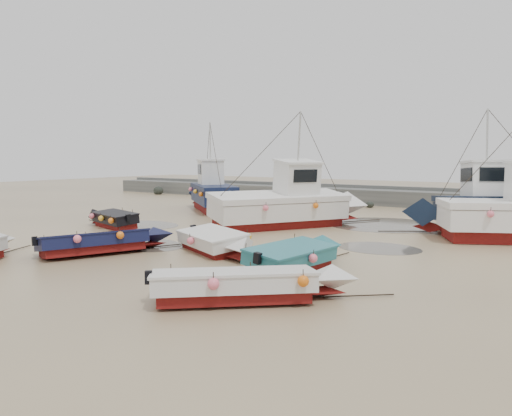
% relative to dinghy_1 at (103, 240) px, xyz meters
% --- Properties ---
extents(ground, '(120.00, 120.00, 0.00)m').
position_rel_dinghy_1_xyz_m(ground, '(3.04, 3.30, -0.54)').
color(ground, tan).
rests_on(ground, ground).
extents(seawall, '(60.00, 4.92, 1.50)m').
position_rel_dinghy_1_xyz_m(seawall, '(3.09, 25.29, 0.09)').
color(seawall, slate).
rests_on(seawall, ground).
extents(puddle_a, '(5.36, 5.36, 0.01)m').
position_rel_dinghy_1_xyz_m(puddle_a, '(-0.74, 2.18, -0.54)').
color(puddle_a, '#4E483E').
rests_on(puddle_a, ground).
extents(puddle_b, '(3.57, 3.57, 0.01)m').
position_rel_dinghy_1_xyz_m(puddle_b, '(8.71, 7.33, -0.54)').
color(puddle_b, '#4E483E').
rests_on(puddle_b, ground).
extents(puddle_c, '(4.49, 4.49, 0.01)m').
position_rel_dinghy_1_xyz_m(puddle_c, '(-4.87, 6.59, -0.54)').
color(puddle_c, '#4E483E').
rests_on(puddle_c, ground).
extents(puddle_d, '(6.35, 6.35, 0.01)m').
position_rel_dinghy_1_xyz_m(puddle_d, '(6.27, 14.46, -0.54)').
color(puddle_d, '#4E483E').
rests_on(puddle_d, ground).
extents(dinghy_1, '(3.59, 6.28, 1.43)m').
position_rel_dinghy_1_xyz_m(dinghy_1, '(0.00, 0.00, 0.00)').
color(dinghy_1, maroon).
rests_on(dinghy_1, ground).
extents(dinghy_2, '(2.22, 5.72, 1.43)m').
position_rel_dinghy_1_xyz_m(dinghy_2, '(7.74, 2.00, 0.01)').
color(dinghy_2, maroon).
rests_on(dinghy_2, ground).
extents(dinghy_3, '(5.57, 5.05, 1.43)m').
position_rel_dinghy_1_xyz_m(dinghy_3, '(8.60, -2.11, -0.00)').
color(dinghy_3, maroon).
rests_on(dinghy_3, ground).
extents(dinghy_4, '(5.48, 2.51, 1.43)m').
position_rel_dinghy_1_xyz_m(dinghy_4, '(-5.61, 5.15, 0.02)').
color(dinghy_4, maroon).
rests_on(dinghy_4, ground).
extents(dinghy_5, '(5.56, 3.32, 1.43)m').
position_rel_dinghy_1_xyz_m(dinghy_5, '(3.78, 2.58, 0.01)').
color(dinghy_5, maroon).
rests_on(dinghy_5, ground).
extents(cabin_boat_0, '(8.07, 7.15, 6.22)m').
position_rel_dinghy_1_xyz_m(cabin_boat_0, '(-6.59, 14.82, 0.82)').
color(cabin_boat_0, maroon).
rests_on(cabin_boat_0, ground).
extents(cabin_boat_1, '(6.67, 9.79, 6.22)m').
position_rel_dinghy_1_xyz_m(cabin_boat_1, '(2.26, 10.67, 0.78)').
color(cabin_boat_1, maroon).
rests_on(cabin_boat_1, ground).
extents(cabin_boat_2, '(8.59, 6.26, 6.22)m').
position_rel_dinghy_1_xyz_m(cabin_boat_2, '(11.82, 14.66, 0.82)').
color(cabin_boat_2, maroon).
rests_on(cabin_boat_2, ground).
extents(person, '(0.70, 0.50, 1.83)m').
position_rel_dinghy_1_xyz_m(person, '(-1.97, 10.89, -0.54)').
color(person, '#161F33').
rests_on(person, ground).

